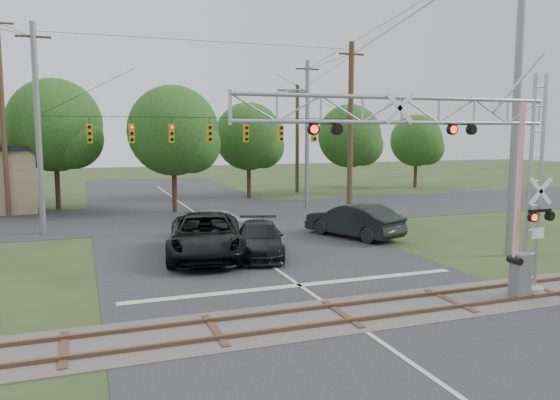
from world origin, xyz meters
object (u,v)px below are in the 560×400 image
object	(u,v)px
traffic_signal_span	(224,131)
pickup_black	(206,236)
streetlight	(305,141)
crossing_gantry	(457,163)
sedan_silver	(220,221)
car_dark	(259,239)

from	to	relation	value
traffic_signal_span	pickup_black	xyz separation A→B (m)	(-3.10, -8.67, -4.73)
pickup_black	streetlight	xyz separation A→B (m)	(10.42, 13.44, 3.98)
crossing_gantry	pickup_black	bearing A→B (deg)	121.75
pickup_black	sedan_silver	xyz separation A→B (m)	(1.99, 5.45, -0.26)
sedan_silver	car_dark	bearing A→B (deg)	168.09
pickup_black	sedan_silver	size ratio (longest dim) A/B	1.67
car_dark	sedan_silver	bearing A→B (deg)	110.09
pickup_black	car_dark	bearing A→B (deg)	-2.63
pickup_black	streetlight	world-z (taller)	streetlight
traffic_signal_span	pickup_black	world-z (taller)	traffic_signal_span
pickup_black	car_dark	xyz separation A→B (m)	(2.35, -0.61, -0.22)
traffic_signal_span	pickup_black	distance (m)	10.35
car_dark	pickup_black	bearing A→B (deg)	-177.79
crossing_gantry	pickup_black	world-z (taller)	crossing_gantry
crossing_gantry	pickup_black	distance (m)	11.98
sedan_silver	streetlight	world-z (taller)	streetlight
car_dark	streetlight	world-z (taller)	streetlight
crossing_gantry	pickup_black	xyz separation A→B (m)	(-6.00, 9.69, -3.68)
pickup_black	car_dark	size ratio (longest dim) A/B	1.34
crossing_gantry	traffic_signal_span	xyz separation A→B (m)	(-2.90, 18.36, 1.05)
sedan_silver	traffic_signal_span	bearing A→B (deg)	-34.19
traffic_signal_span	streetlight	size ratio (longest dim) A/B	2.18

